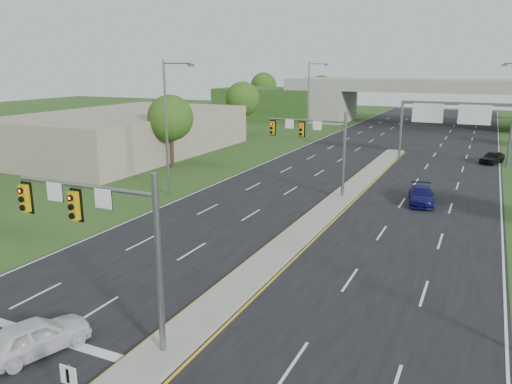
{
  "coord_description": "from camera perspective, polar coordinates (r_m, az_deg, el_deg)",
  "views": [
    {
      "loc": [
        10.26,
        -13.7,
        10.62
      ],
      "look_at": [
        -2.3,
        13.22,
        3.0
      ],
      "focal_mm": 35.0,
      "sensor_mm": 36.0,
      "label": 1
    }
  ],
  "objects": [
    {
      "name": "commercial_building",
      "position": [
        63.71,
        -14.56,
        6.6
      ],
      "size": [
        18.0,
        30.0,
        5.0
      ],
      "primitive_type": "cube",
      "color": "gray",
      "rests_on": "ground"
    },
    {
      "name": "lane_markings",
      "position": [
        45.24,
        10.4,
        0.6
      ],
      "size": [
        23.72,
        160.0,
        0.01
      ],
      "color": "gold",
      "rests_on": "road"
    },
    {
      "name": "signal_mast_far",
      "position": [
        41.03,
        7.0,
        6.02
      ],
      "size": [
        6.62,
        0.6,
        7.0
      ],
      "color": "slate",
      "rests_on": "ground"
    },
    {
      "name": "car_far_b",
      "position": [
        41.05,
        18.36,
        -0.38
      ],
      "size": [
        2.55,
        4.79,
        1.32
      ],
      "primitive_type": "imported",
      "rotation": [
        0.0,
        0.0,
        0.16
      ],
      "color": "#0C0D4B",
      "rests_on": "road"
    },
    {
      "name": "tree_back_b",
      "position": [
        113.14,
        7.5,
        11.67
      ],
      "size": [
        5.6,
        5.6,
        8.32
      ],
      "color": "#382316",
      "rests_on": "ground"
    },
    {
      "name": "lightpole_l_mid",
      "position": [
        41.37,
        -9.99,
        7.9
      ],
      "size": [
        2.85,
        0.25,
        11.0
      ],
      "color": "slate",
      "rests_on": "ground"
    },
    {
      "name": "road",
      "position": [
        50.89,
        12.81,
        1.99
      ],
      "size": [
        24.0,
        160.0,
        0.02
      ],
      "primitive_type": "cube",
      "color": "black",
      "rests_on": "ground"
    },
    {
      "name": "median",
      "position": [
        39.54,
        9.04,
        -1.23
      ],
      "size": [
        2.0,
        54.0,
        0.16
      ],
      "primitive_type": "cube",
      "color": "gray",
      "rests_on": "road"
    },
    {
      "name": "signal_mast_near",
      "position": [
        19.42,
        -16.76,
        -3.91
      ],
      "size": [
        6.62,
        0.6,
        7.0
      ],
      "color": "slate",
      "rests_on": "ground"
    },
    {
      "name": "tree_l_near",
      "position": [
        53.43,
        -9.76,
        8.33
      ],
      "size": [
        4.8,
        4.8,
        7.6
      ],
      "color": "#382316",
      "rests_on": "ground"
    },
    {
      "name": "tree_l_mid",
      "position": [
        76.94,
        -1.53,
        10.57
      ],
      "size": [
        5.2,
        5.2,
        8.12
      ],
      "color": "#382316",
      "rests_on": "ground"
    },
    {
      "name": "sign_gantry",
      "position": [
        58.98,
        21.64,
        8.15
      ],
      "size": [
        11.58,
        0.44,
        6.67
      ],
      "color": "slate",
      "rests_on": "ground"
    },
    {
      "name": "car_far_c",
      "position": [
        60.9,
        25.38,
        3.6
      ],
      "size": [
        2.89,
        4.18,
        1.32
      ],
      "primitive_type": "imported",
      "rotation": [
        0.0,
        0.0,
        -0.38
      ],
      "color": "black",
      "rests_on": "road"
    },
    {
      "name": "tree_back_a",
      "position": [
        118.12,
        0.88,
        12.06
      ],
      "size": [
        6.0,
        6.0,
        8.85
      ],
      "color": "#382316",
      "rests_on": "ground"
    },
    {
      "name": "car_white",
      "position": [
        21.18,
        -23.92,
        -14.83
      ],
      "size": [
        2.84,
        4.4,
        1.39
      ],
      "primitive_type": "imported",
      "rotation": [
        0.0,
        0.0,
        2.83
      ],
      "color": "silver",
      "rests_on": "road"
    },
    {
      "name": "ground",
      "position": [
        20.14,
        -10.53,
        -17.7
      ],
      "size": [
        240.0,
        240.0,
        0.0
      ],
      "primitive_type": "plane",
      "color": "#2A4B1B",
      "rests_on": "ground"
    },
    {
      "name": "overpass",
      "position": [
        94.53,
        18.95,
        9.33
      ],
      "size": [
        80.0,
        14.0,
        8.1
      ],
      "color": "gray",
      "rests_on": "ground"
    },
    {
      "name": "lightpole_l_far",
      "position": [
        72.77,
        6.17,
        10.74
      ],
      "size": [
        2.85,
        0.25,
        11.0
      ],
      "color": "slate",
      "rests_on": "ground"
    }
  ]
}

